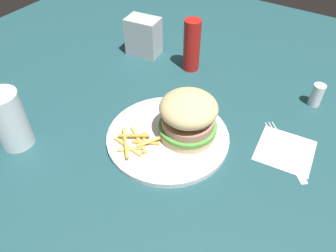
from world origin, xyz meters
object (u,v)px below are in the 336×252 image
object	(u,v)px
fries_pile	(136,142)
drink_glass	(10,122)
plate	(168,138)
ketchup_bottle	(192,45)
sandwich	(188,116)
salt_shaker	(317,95)
napkin	(285,150)
fork	(285,149)
napkin_dispenser	(144,36)

from	to	relation	value
fries_pile	drink_glass	bearing A→B (deg)	118.53
plate	fries_pile	size ratio (longest dim) A/B	2.93
drink_glass	ketchup_bottle	distance (m)	0.47
plate	fries_pile	xyz separation A→B (m)	(-0.05, 0.04, 0.01)
drink_glass	fries_pile	bearing A→B (deg)	-61.47
sandwich	fries_pile	bearing A→B (deg)	138.90
sandwich	ketchup_bottle	distance (m)	0.27
plate	salt_shaker	bearing A→B (deg)	-38.00
napkin	salt_shaker	distance (m)	0.19
napkin	fork	world-z (taller)	fork
fork	napkin_dispenser	size ratio (longest dim) A/B	1.32
napkin_dispenser	ketchup_bottle	xyz separation A→B (m)	(0.00, -0.15, 0.02)
fries_pile	drink_glass	world-z (taller)	drink_glass
fork	salt_shaker	distance (m)	0.18
fries_pile	salt_shaker	size ratio (longest dim) A/B	1.60
fork	drink_glass	bearing A→B (deg)	120.39
salt_shaker	napkin_dispenser	bearing A→B (deg)	93.43
fries_pile	napkin	bearing A→B (deg)	-58.39
drink_glass	ketchup_bottle	bearing A→B (deg)	-20.51
fork	ketchup_bottle	distance (m)	0.36
sandwich	fries_pile	world-z (taller)	sandwich
salt_shaker	plate	bearing A→B (deg)	142.00
plate	napkin_dispenser	size ratio (longest dim) A/B	2.45
napkin_dispenser	napkin	bearing A→B (deg)	154.25
salt_shaker	ketchup_bottle	bearing A→B (deg)	94.29
fries_pile	ketchup_bottle	xyz separation A→B (m)	(0.32, 0.06, 0.05)
drink_glass	ketchup_bottle	xyz separation A→B (m)	(0.44, -0.16, 0.01)
napkin_dispenser	ketchup_bottle	size ratio (longest dim) A/B	0.76
drink_glass	ketchup_bottle	world-z (taller)	ketchup_bottle
sandwich	drink_glass	world-z (taller)	drink_glass
plate	napkin_dispenser	xyz separation A→B (m)	(0.26, 0.25, 0.05)
plate	fork	distance (m)	0.24
sandwich	napkin	distance (m)	0.21
fries_pile	fork	distance (m)	0.31
sandwich	napkin_dispenser	distance (m)	0.36
sandwich	salt_shaker	size ratio (longest dim) A/B	2.20
plate	ketchup_bottle	bearing A→B (deg)	20.16
napkin_dispenser	salt_shaker	xyz separation A→B (m)	(0.03, -0.48, -0.03)
ketchup_bottle	salt_shaker	bearing A→B (deg)	-85.71
napkin_dispenser	salt_shaker	world-z (taller)	napkin_dispenser
fries_pile	drink_glass	xyz separation A→B (m)	(-0.12, 0.22, 0.04)
plate	salt_shaker	distance (m)	0.37
plate	ketchup_bottle	xyz separation A→B (m)	(0.27, 0.10, 0.06)
sandwich	fork	world-z (taller)	sandwich
fries_pile	fork	world-z (taller)	fries_pile
fries_pile	napkin_dispenser	xyz separation A→B (m)	(0.32, 0.21, 0.03)
napkin	napkin_dispenser	xyz separation A→B (m)	(0.16, 0.47, 0.05)
plate	fries_pile	bearing A→B (deg)	142.19
sandwich	fork	bearing A→B (deg)	-67.20
drink_glass	salt_shaker	distance (m)	0.67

